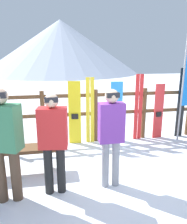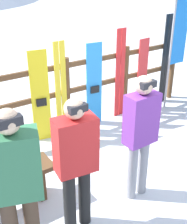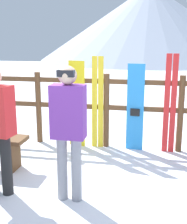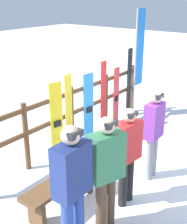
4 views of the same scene
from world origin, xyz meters
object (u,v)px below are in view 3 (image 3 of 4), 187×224
ski_pair_red (170,104)px  person_purple (68,124)px  snowboard_blue (135,108)px  snowboard_yellow (77,104)px  ski_pair_yellow (98,103)px

ski_pair_red → person_purple: bearing=-122.3°
person_purple → snowboard_blue: 1.97m
snowboard_yellow → ski_pair_red: 1.56m
snowboard_yellow → snowboard_blue: size_ratio=1.02×
person_purple → ski_pair_yellow: (-0.02, 1.86, -0.14)m
snowboard_blue → ski_pair_red: ski_pair_red is taller
person_purple → ski_pair_red: (1.18, 1.86, -0.11)m
ski_pair_yellow → ski_pair_red: 1.20m
snowboard_yellow → ski_pair_yellow: bearing=0.5°
ski_pair_yellow → snowboard_blue: size_ratio=1.08×
snowboard_yellow → ski_pair_red: size_ratio=0.92×
snowboard_blue → person_purple: bearing=-108.4°
snowboard_yellow → ski_pair_yellow: (0.36, 0.00, 0.04)m
ski_pair_yellow → ski_pair_red: (1.20, 0.00, 0.03)m
person_purple → ski_pair_yellow: size_ratio=1.00×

